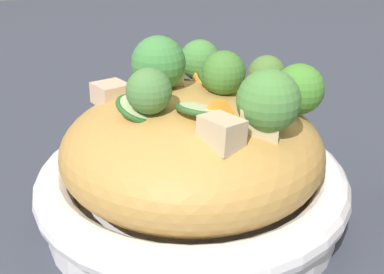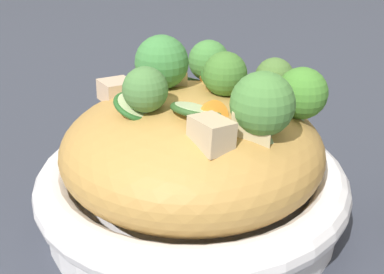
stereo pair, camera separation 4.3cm
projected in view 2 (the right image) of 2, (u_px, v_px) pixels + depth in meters
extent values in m
plane|color=#353945|center=(192.00, 214.00, 0.47)|extent=(3.00, 3.00, 0.00)
cylinder|color=white|center=(192.00, 204.00, 0.47)|extent=(0.28, 0.28, 0.02)
torus|color=white|center=(192.00, 178.00, 0.45)|extent=(0.30, 0.30, 0.04)
ellipsoid|color=#B98943|center=(192.00, 147.00, 0.44)|extent=(0.24, 0.24, 0.10)
torus|color=#B08A4A|center=(168.00, 118.00, 0.44)|extent=(0.06, 0.07, 0.02)
torus|color=#B6823E|center=(232.00, 120.00, 0.39)|extent=(0.06, 0.06, 0.02)
torus|color=#B0854A|center=(199.00, 115.00, 0.42)|extent=(0.08, 0.08, 0.02)
torus|color=#BC844A|center=(192.00, 122.00, 0.43)|extent=(0.05, 0.05, 0.02)
cone|color=#97B777|center=(299.00, 120.00, 0.42)|extent=(0.02, 0.02, 0.02)
sphere|color=#478830|center=(302.00, 93.00, 0.41)|extent=(0.05, 0.05, 0.05)
cone|color=#9AB76E|center=(163.00, 90.00, 0.44)|extent=(0.03, 0.02, 0.02)
sphere|color=#418540|center=(162.00, 62.00, 0.43)|extent=(0.06, 0.06, 0.05)
cone|color=#9BC07C|center=(146.00, 113.00, 0.39)|extent=(0.03, 0.03, 0.02)
sphere|color=#4D8041|center=(145.00, 90.00, 0.38)|extent=(0.05, 0.05, 0.04)
cone|color=#9EBF71|center=(208.00, 83.00, 0.50)|extent=(0.02, 0.02, 0.02)
sphere|color=#46853C|center=(209.00, 61.00, 0.49)|extent=(0.06, 0.06, 0.04)
cone|color=#A3BE6E|center=(224.00, 95.00, 0.43)|extent=(0.03, 0.03, 0.01)
sphere|color=#44782F|center=(225.00, 74.00, 0.42)|extent=(0.05, 0.05, 0.04)
cone|color=#97B87B|center=(260.00, 134.00, 0.37)|extent=(0.02, 0.03, 0.02)
sphere|color=#4B843D|center=(262.00, 104.00, 0.36)|extent=(0.05, 0.05, 0.05)
cone|color=#9CC36F|center=(273.00, 98.00, 0.48)|extent=(0.02, 0.02, 0.02)
sphere|color=#4E7636|center=(274.00, 77.00, 0.47)|extent=(0.05, 0.05, 0.04)
cylinder|color=orange|center=(213.00, 80.00, 0.48)|extent=(0.04, 0.04, 0.02)
cylinder|color=orange|center=(214.00, 115.00, 0.38)|extent=(0.03, 0.02, 0.02)
cylinder|color=orange|center=(262.00, 96.00, 0.43)|extent=(0.04, 0.04, 0.02)
cylinder|color=beige|center=(137.00, 107.00, 0.40)|extent=(0.05, 0.05, 0.02)
torus|color=#275C24|center=(137.00, 107.00, 0.40)|extent=(0.06, 0.06, 0.02)
cylinder|color=beige|center=(186.00, 80.00, 0.51)|extent=(0.04, 0.04, 0.02)
torus|color=#2F5025|center=(186.00, 80.00, 0.51)|extent=(0.05, 0.05, 0.02)
cylinder|color=beige|center=(217.00, 86.00, 0.44)|extent=(0.04, 0.04, 0.03)
torus|color=#2E5B21|center=(217.00, 86.00, 0.44)|extent=(0.05, 0.05, 0.03)
cylinder|color=beige|center=(196.00, 110.00, 0.38)|extent=(0.05, 0.05, 0.02)
torus|color=#2E5624|center=(196.00, 110.00, 0.38)|extent=(0.06, 0.06, 0.02)
cube|color=#D2B88B|center=(167.00, 79.00, 0.45)|extent=(0.03, 0.04, 0.03)
cube|color=#CFB192|center=(117.00, 91.00, 0.46)|extent=(0.04, 0.04, 0.02)
cube|color=#CCB38C|center=(211.00, 134.00, 0.35)|extent=(0.03, 0.04, 0.03)
cube|color=#CDBB87|center=(253.00, 124.00, 0.37)|extent=(0.04, 0.04, 0.03)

